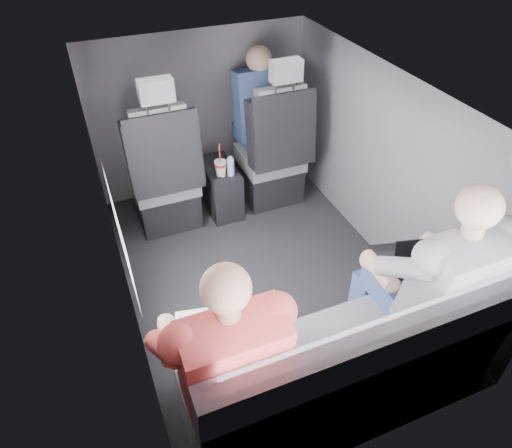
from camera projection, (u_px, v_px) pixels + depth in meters
name	position (u px, v px, depth m)	size (l,w,h in m)	color
floor	(262.00, 275.00, 3.25)	(2.60, 2.60, 0.00)	black
ceiling	(264.00, 95.00, 2.41)	(2.60, 2.60, 0.00)	#B2B2AD
panel_left	(115.00, 234.00, 2.56)	(0.02, 2.60, 1.35)	#56565B
panel_right	(384.00, 169.00, 3.10)	(0.02, 2.60, 1.35)	#56565B
panel_front	(201.00, 114.00, 3.77)	(1.80, 0.02, 1.35)	#56565B
panel_back	(385.00, 367.00, 1.89)	(1.80, 0.02, 1.35)	#56565B
side_window	(120.00, 234.00, 2.21)	(0.02, 0.75, 0.42)	white
seatbelt	(283.00, 122.00, 3.37)	(0.05, 0.01, 0.65)	black
front_seat_left	(165.00, 181.00, 3.47)	(0.52, 0.58, 1.26)	black
front_seat_right	(273.00, 158.00, 3.74)	(0.52, 0.58, 1.26)	black
center_console	(220.00, 188.00, 3.76)	(0.24, 0.48, 0.41)	black
rear_bench	(344.00, 371.00, 2.29)	(1.60, 0.57, 0.92)	slate
soda_cup	(220.00, 168.00, 3.49)	(0.09, 0.09, 0.28)	white
water_bottle	(231.00, 167.00, 3.50)	(0.06, 0.06, 0.16)	#A7CBE3
laptop_white	(209.00, 328.00, 2.11)	(0.33, 0.33, 0.22)	silver
laptop_black	(410.00, 258.00, 2.47)	(0.39, 0.38, 0.24)	black
passenger_rear_left	(223.00, 355.00, 1.98)	(0.52, 0.64, 1.26)	#38383E
passenger_rear_right	(431.00, 282.00, 2.30)	(0.55, 0.66, 1.30)	navy
passenger_front_right	(259.00, 106.00, 3.70)	(0.40, 0.40, 0.80)	navy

